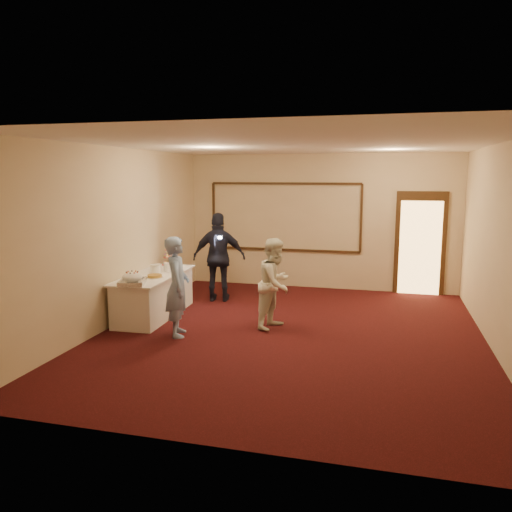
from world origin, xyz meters
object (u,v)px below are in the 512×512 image
Objects in this scene: woman at (275,283)px; cupcake_stand at (169,258)px; plate_stack_a at (156,269)px; buffet_table at (154,295)px; pavlova_tray at (132,279)px; plate_stack_b at (169,267)px; tart at (155,276)px; guest at (219,257)px; man at (177,287)px.

cupcake_stand is at bearing 82.59° from woman.
buffet_table is at bearing -87.95° from plate_stack_a.
pavlova_tray reaches higher than buffet_table.
woman is at bearing -12.19° from plate_stack_b.
buffet_table is 0.53m from tart.
plate_stack_a is 1.48m from guest.
man is (0.70, -0.64, -0.00)m from tart.
woman is (2.13, -0.46, -0.09)m from plate_stack_b.
guest is at bearing 57.87° from plate_stack_a.
plate_stack_b reaches higher than buffet_table.
guest reaches higher than man.
guest is at bearing 59.93° from buffet_table.
guest is (0.79, 1.25, 0.05)m from plate_stack_a.
pavlova_tray is 0.83m from man.
tart is 0.16× the size of guest.
pavlova_tray reaches higher than plate_stack_a.
plate_stack_a is at bearing -123.49° from plate_stack_b.
tart is at bearing 58.16° from guest.
guest is at bearing -18.25° from man.
cupcake_stand is 0.23× the size of guest.
tart is at bearing 27.27° from man.
woman reaches higher than plate_stack_a.
man reaches higher than cupcake_stand.
plate_stack_b is 0.12× the size of man.
woman reaches higher than plate_stack_b.
man is (0.83, -0.08, -0.06)m from pavlova_tray.
cupcake_stand reaches higher than plate_stack_a.
pavlova_tray reaches higher than plate_stack_b.
man is (0.87, -1.03, -0.06)m from plate_stack_a.
plate_stack_a is 2.29m from woman.
guest is (-1.49, 1.49, 0.14)m from woman.
plate_stack_b is at bearing -66.01° from cupcake_stand.
woman is (2.11, 0.16, -0.04)m from tart.
tart is 2.12m from woman.
tart is at bearing -88.28° from plate_stack_b.
plate_stack_a is 1.04× the size of plate_stack_b.
pavlova_tray is at bearing -87.34° from plate_stack_a.
guest is (-0.08, 2.29, 0.10)m from man.
pavlova_tray is at bearing 64.19° from man.
plate_stack_a is 0.67× the size of tart.
cupcake_stand is at bearing 98.39° from plate_stack_a.
man reaches higher than pavlova_tray.
plate_stack_b is 1.45m from man.
man is at bearing -47.14° from buffet_table.
plate_stack_a is 0.43m from tart.
guest reaches higher than pavlova_tray.
tart is 0.95m from man.
guest is at bearing 61.66° from woman.
plate_stack_a is at bearing 113.13° from tart.
buffet_table is 0.98m from pavlova_tray.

